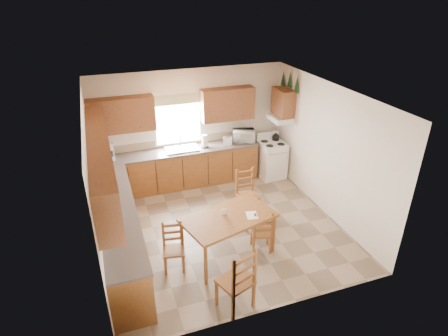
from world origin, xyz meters
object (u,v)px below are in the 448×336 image
object	(u,v)px
chair_far_left	(173,248)
chair_near_right	(261,229)
stove	(272,160)
chair_far_right	(247,193)
dining_table	(229,236)
chair_near_left	(235,278)
microwave	(244,136)

from	to	relation	value
chair_far_left	chair_near_right	bearing A→B (deg)	9.37
stove	chair_far_right	world-z (taller)	chair_far_right
chair_near_right	chair_far_left	size ratio (longest dim) A/B	1.01
dining_table	chair_far_left	bearing A→B (deg)	164.95
chair_near_left	microwave	bearing A→B (deg)	-133.79
stove	microwave	bearing A→B (deg)	155.05
microwave	dining_table	bearing A→B (deg)	-99.63
stove	dining_table	world-z (taller)	stove
dining_table	chair_far_right	size ratio (longest dim) A/B	1.59
chair_near_left	chair_near_right	xyz separation A→B (m)	(0.93, 1.10, -0.12)
microwave	chair_near_right	world-z (taller)	microwave
stove	microwave	size ratio (longest dim) A/B	1.83
stove	chair_near_left	distance (m)	4.35
microwave	chair_far_left	distance (m)	3.75
chair_near_right	chair_far_left	world-z (taller)	chair_near_right
stove	chair_near_right	world-z (taller)	stove
chair_near_right	dining_table	bearing A→B (deg)	12.23
chair_far_left	chair_far_right	distance (m)	2.15
dining_table	chair_far_left	size ratio (longest dim) A/B	1.82
chair_far_right	chair_near_left	bearing A→B (deg)	-116.14
microwave	chair_far_left	xyz separation A→B (m)	(-2.39, -2.82, -0.64)
stove	microwave	xyz separation A→B (m)	(-0.65, 0.29, 0.62)
stove	microwave	world-z (taller)	microwave
chair_far_right	dining_table	bearing A→B (deg)	-125.48
chair_far_left	chair_far_right	xyz separation A→B (m)	(1.82, 1.15, 0.06)
stove	chair_far_left	distance (m)	3.95
chair_near_left	chair_far_right	xyz separation A→B (m)	(1.14, 2.28, -0.06)
microwave	chair_near_left	xyz separation A→B (m)	(-1.71, -3.94, -0.51)
chair_far_left	chair_near_left	bearing A→B (deg)	-48.66
dining_table	chair_near_right	distance (m)	0.62
stove	dining_table	bearing A→B (deg)	-130.06
dining_table	chair_near_right	world-z (taller)	chair_near_right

